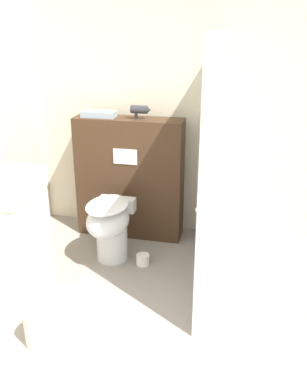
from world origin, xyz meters
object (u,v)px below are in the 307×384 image
(waste_bin, at_px, (40,328))
(toilet, at_px, (110,225))
(hair_drier, at_px, (140,110))
(sink_vanity, at_px, (1,240))

(waste_bin, bearing_deg, toilet, 83.36)
(hair_drier, bearing_deg, sink_vanity, -119.71)
(sink_vanity, relative_size, waste_bin, 4.88)
(sink_vanity, distance_m, hair_drier, 1.61)
(toilet, distance_m, hair_drier, 1.05)
(toilet, distance_m, sink_vanity, 0.93)
(hair_drier, bearing_deg, waste_bin, -99.28)
(toilet, bearing_deg, hair_drier, 75.52)
(sink_vanity, distance_m, waste_bin, 0.70)
(toilet, height_order, hair_drier, hair_drier)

